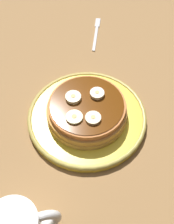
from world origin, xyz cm
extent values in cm
cube|color=olive|center=(0.00, 0.00, -1.50)|extent=(140.00, 140.00, 3.00)
cylinder|color=yellow|center=(0.00, 0.00, 0.68)|extent=(24.29, 24.29, 1.35)
torus|color=#A49342|center=(0.00, 0.00, 1.15)|extent=(24.51, 24.51, 0.95)
cylinder|color=tan|center=(0.12, -0.44, 1.97)|extent=(16.40, 16.40, 1.24)
cylinder|color=#C68B41|center=(-0.21, 0.31, 3.22)|extent=(16.14, 16.14, 1.24)
cylinder|color=#C4733D|center=(-0.05, -0.29, 4.46)|extent=(15.28, 15.28, 1.24)
cylinder|color=#592B0A|center=(0.00, 0.00, 5.16)|extent=(14.50, 14.50, 0.16)
cylinder|color=#F5E7C0|center=(2.61, 1.60, 5.53)|extent=(2.88, 2.88, 0.90)
cylinder|color=tan|center=(2.61, 1.60, 6.02)|extent=(0.81, 0.81, 0.08)
cylinder|color=#FBE7B4|center=(-0.21, -3.76, 5.45)|extent=(3.00, 3.00, 0.74)
cylinder|color=tan|center=(-0.21, -3.76, 5.86)|extent=(0.84, 0.84, 0.08)
cylinder|color=#F7F3B3|center=(-3.29, -2.45, 5.39)|extent=(3.24, 3.24, 0.62)
cylinder|color=tan|center=(-3.29, -2.45, 5.74)|extent=(0.91, 0.91, 0.08)
cylinder|color=beige|center=(-2.18, 2.10, 5.54)|extent=(3.13, 3.13, 0.91)
cylinder|color=tan|center=(-2.18, 2.10, 6.03)|extent=(0.88, 0.88, 0.08)
cylinder|color=black|center=(-17.30, -18.92, 7.40)|extent=(6.62, 6.62, 0.49)
torus|color=white|center=(-13.21, -18.92, 4.11)|extent=(6.01, 1.40, 6.01)
cube|color=silver|center=(9.74, 23.54, 0.25)|extent=(4.54, 8.95, 0.50)
cube|color=silver|center=(12.41, 29.47, 0.25)|extent=(2.59, 3.71, 0.50)
camera|label=1|loc=(-10.83, -34.06, 51.33)|focal=48.07mm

